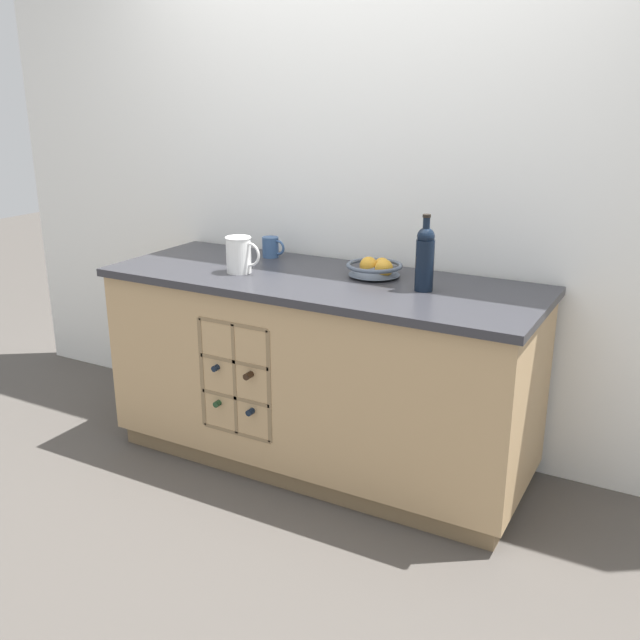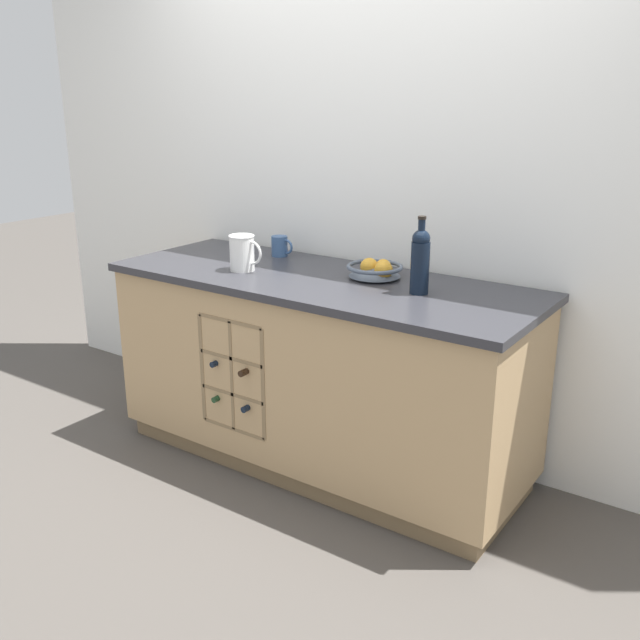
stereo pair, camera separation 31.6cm
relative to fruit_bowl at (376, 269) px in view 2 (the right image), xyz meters
The scene contains 7 objects.
ground_plane 0.96m from the fruit_bowl, 148.21° to the right, with size 14.00×14.00×0.00m, color #4C4742.
back_wall 0.49m from the fruit_bowl, 126.13° to the left, with size 4.40×0.06×2.55m, color white.
kitchen_island 0.54m from the fruit_bowl, 148.02° to the right, with size 1.94×0.74×0.89m.
fruit_bowl is the anchor object (origin of this frame).
white_pitcher 0.61m from the fruit_bowl, 158.13° to the right, with size 0.17×0.12×0.16m.
ceramic_mug 0.61m from the fruit_bowl, behind, with size 0.12×0.08×0.10m.
standing_wine_bottle 0.31m from the fruit_bowl, 22.33° to the right, with size 0.08×0.08×0.31m.
Camera 2 is at (1.73, -2.47, 1.67)m, focal length 40.00 mm.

